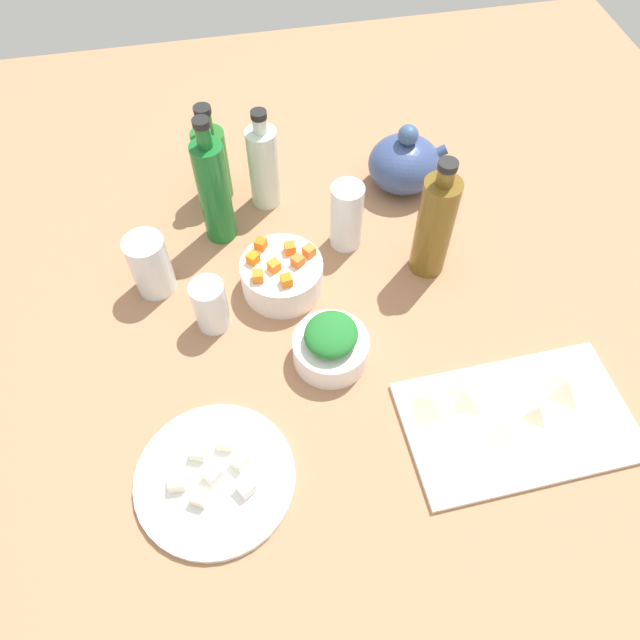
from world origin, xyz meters
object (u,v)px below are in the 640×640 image
at_px(cutting_board, 517,421).
at_px(bottle_2, 214,190).
at_px(bowl_carrots, 282,276).
at_px(bottle_1, 212,162).
at_px(plate_tofu, 215,478).
at_px(drinking_glass_0, 150,265).
at_px(bowl_greens, 331,349).
at_px(bottle_3, 435,225).
at_px(drinking_glass_1, 347,216).
at_px(bottle_0, 264,166).
at_px(teapot, 404,163).
at_px(drinking_glass_2, 210,305).

bearing_deg(cutting_board, bottle_2, 130.00).
distance_m(bowl_carrots, bottle_1, 0.28).
xyz_separation_m(bowl_carrots, bottle_2, (-0.09, 0.15, 0.08)).
bearing_deg(plate_tofu, drinking_glass_0, 100.12).
bearing_deg(cutting_board, bowl_greens, 146.50).
relative_size(bottle_3, drinking_glass_1, 1.80).
bearing_deg(bottle_3, bowl_carrots, 179.79).
bearing_deg(drinking_glass_1, drinking_glass_0, -173.57).
height_order(cutting_board, drinking_glass_1, drinking_glass_1).
relative_size(cutting_board, bowl_greens, 2.81).
bearing_deg(drinking_glass_1, bottle_2, 163.88).
bearing_deg(bottle_1, plate_tofu, -95.93).
bearing_deg(plate_tofu, cutting_board, 0.16).
relative_size(bottle_1, drinking_glass_1, 1.52).
height_order(cutting_board, bowl_carrots, bowl_carrots).
bearing_deg(drinking_glass_1, bowl_carrots, -147.37).
height_order(bowl_greens, bowl_carrots, bowl_carrots).
relative_size(plate_tofu, bottle_3, 0.97).
distance_m(bottle_0, bottle_1, 0.10).
xyz_separation_m(bottle_1, bottle_3, (0.36, -0.26, 0.02)).
xyz_separation_m(cutting_board, bottle_0, (-0.31, 0.55, 0.08)).
xyz_separation_m(plate_tofu, bottle_0, (0.16, 0.55, 0.08)).
height_order(cutting_board, bottle_2, bottle_2).
bearing_deg(drinking_glass_0, teapot, 18.72).
xyz_separation_m(bowl_carrots, drinking_glass_0, (-0.22, 0.05, 0.03)).
xyz_separation_m(plate_tofu, bottle_1, (0.06, 0.59, 0.08)).
bearing_deg(bottle_1, bottle_0, -21.40).
relative_size(bottle_3, drinking_glass_2, 2.43).
bearing_deg(plate_tofu, drinking_glass_1, 55.61).
relative_size(bottle_1, bottle_3, 0.84).
xyz_separation_m(bowl_carrots, bottle_1, (-0.09, 0.26, 0.05)).
relative_size(bowl_greens, drinking_glass_0, 1.06).
height_order(plate_tofu, bottle_0, bottle_0).
bearing_deg(bottle_2, plate_tofu, -96.97).
distance_m(plate_tofu, bottle_0, 0.58).
relative_size(bottle_0, drinking_glass_1, 1.55).
height_order(plate_tofu, drinking_glass_1, drinking_glass_1).
height_order(bowl_carrots, drinking_glass_1, drinking_glass_1).
height_order(teapot, drinking_glass_2, teapot).
height_order(cutting_board, bowl_greens, bowl_greens).
distance_m(bowl_carrots, teapot, 0.35).
xyz_separation_m(bottle_3, drinking_glass_1, (-0.13, 0.09, -0.04)).
bearing_deg(bowl_greens, bottle_3, 36.96).
bearing_deg(bottle_2, drinking_glass_2, -99.44).
bearing_deg(bottle_2, cutting_board, -50.00).
bearing_deg(drinking_glass_2, bottle_2, 80.56).
bearing_deg(bowl_greens, drinking_glass_1, 72.04).
xyz_separation_m(bowl_carrots, bottle_0, (0.00, 0.22, 0.06)).
bearing_deg(bottle_1, drinking_glass_1, -37.93).
height_order(plate_tofu, teapot, teapot).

